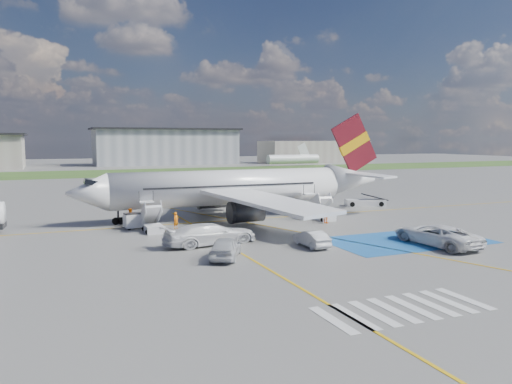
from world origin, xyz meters
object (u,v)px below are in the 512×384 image
car_silver_a (226,247)px  belt_loader (365,203)px  van_white_a (436,231)px  gpu_cart (134,222)px  airliner (241,187)px  car_silver_b (312,238)px  van_white_b (211,230)px

car_silver_a → belt_loader: bearing=-114.1°
van_white_a → gpu_cart: bearing=-40.6°
airliner → car_silver_a: (-8.13, -18.04, -2.58)m
car_silver_b → gpu_cart: bearing=-49.5°
car_silver_b → van_white_b: (-7.35, 4.02, 0.52)m
car_silver_a → van_white_b: (0.46, 5.11, 0.38)m
gpu_cart → belt_loader: size_ratio=0.36×
gpu_cart → car_silver_a: car_silver_a is taller
gpu_cart → car_silver_a: (4.25, -15.04, 0.11)m
car_silver_b → car_silver_a: bearing=7.6°
car_silver_b → van_white_b: 8.39m
car_silver_a → van_white_b: van_white_b is taller
airliner → van_white_b: airliner is taller
airliner → van_white_a: (9.51, -20.39, -2.23)m
car_silver_a → van_white_a: bearing=-159.1°
airliner → gpu_cart: 13.02m
gpu_cart → car_silver_b: (12.06, -13.95, -0.03)m
van_white_a → van_white_b: van_white_b is taller
belt_loader → car_silver_b: belt_loader is taller
car_silver_b → van_white_b: bearing=-29.0°
airliner → van_white_b: 15.19m
gpu_cart → van_white_a: size_ratio=0.33×
airliner → van_white_b: size_ratio=6.05×
van_white_a → airliner: bearing=-67.1°
airliner → car_silver_b: size_ratio=8.98×
gpu_cart → van_white_b: bearing=-75.3°
airliner → van_white_a: size_ratio=5.95×
van_white_b → van_white_a: bearing=-122.1°
belt_loader → van_white_b: bearing=-131.0°
airliner → belt_loader: size_ratio=6.45×
belt_loader → van_white_a: size_ratio=0.92×
airliner → gpu_cart: bearing=-166.4°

